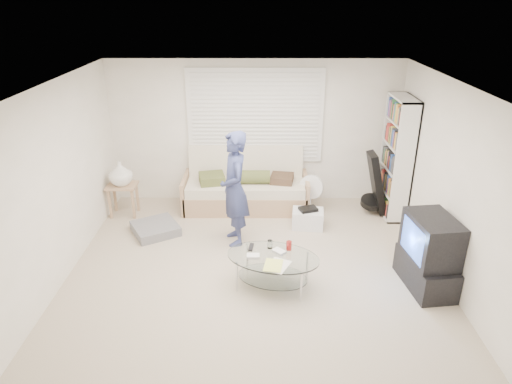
{
  "coord_description": "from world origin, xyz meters",
  "views": [
    {
      "loc": [
        0.04,
        -5.43,
        3.49
      ],
      "look_at": [
        0.02,
        0.3,
        0.97
      ],
      "focal_mm": 32.0,
      "sensor_mm": 36.0,
      "label": 1
    }
  ],
  "objects_px": {
    "bookshelf": "(396,158)",
    "coffee_table": "(273,262)",
    "futon_sofa": "(246,189)",
    "tv_unit": "(429,254)"
  },
  "relations": [
    {
      "from": "futon_sofa",
      "to": "bookshelf",
      "type": "xyz_separation_m",
      "value": [
        2.49,
        -0.23,
        0.66
      ]
    },
    {
      "from": "tv_unit",
      "to": "bookshelf",
      "type": "bearing_deg",
      "value": 86.65
    },
    {
      "from": "coffee_table",
      "to": "futon_sofa",
      "type": "bearing_deg",
      "value": 99.59
    },
    {
      "from": "bookshelf",
      "to": "tv_unit",
      "type": "bearing_deg",
      "value": -93.35
    },
    {
      "from": "bookshelf",
      "to": "coffee_table",
      "type": "xyz_separation_m",
      "value": [
        -2.08,
        -2.14,
        -0.65
      ]
    },
    {
      "from": "bookshelf",
      "to": "coffee_table",
      "type": "relative_size",
      "value": 1.5
    },
    {
      "from": "bookshelf",
      "to": "futon_sofa",
      "type": "bearing_deg",
      "value": 174.65
    },
    {
      "from": "futon_sofa",
      "to": "bookshelf",
      "type": "bearing_deg",
      "value": -5.35
    },
    {
      "from": "futon_sofa",
      "to": "bookshelf",
      "type": "distance_m",
      "value": 2.58
    },
    {
      "from": "tv_unit",
      "to": "coffee_table",
      "type": "height_order",
      "value": "tv_unit"
    }
  ]
}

